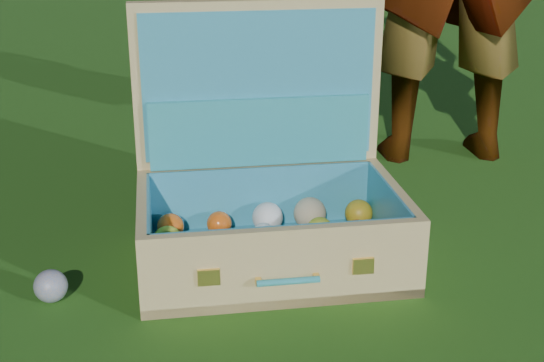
% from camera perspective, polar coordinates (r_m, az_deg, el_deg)
% --- Properties ---
extents(ground, '(60.00, 60.00, 0.00)m').
position_cam_1_polar(ground, '(1.89, 3.12, -6.40)').
color(ground, '#215114').
rests_on(ground, ground).
extents(stray_ball, '(0.08, 0.08, 0.08)m').
position_cam_1_polar(stray_ball, '(1.79, -16.32, -7.60)').
color(stray_ball, '#3E61A1').
rests_on(stray_ball, ground).
extents(suitcase, '(0.71, 0.56, 0.62)m').
position_cam_1_polar(suitcase, '(1.89, -0.45, -0.61)').
color(suitcase, tan).
rests_on(suitcase, ground).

